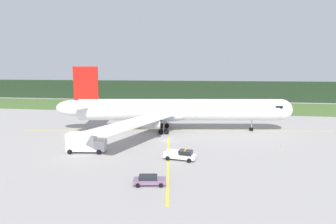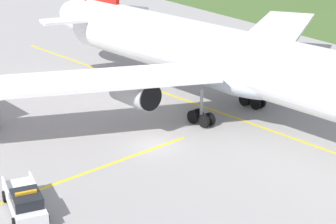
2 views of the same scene
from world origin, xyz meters
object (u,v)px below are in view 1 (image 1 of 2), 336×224
at_px(airliner, 175,110).
at_px(catering_truck, 85,142).
at_px(staff_car, 149,180).
at_px(ops_pickup_truck, 181,155).

relative_size(airliner, catering_truck, 8.09).
bearing_deg(airliner, staff_car, -87.97).
bearing_deg(ops_pickup_truck, catering_truck, 175.38).
height_order(ops_pickup_truck, catering_truck, catering_truck).
bearing_deg(ops_pickup_truck, airliner, 100.72).
relative_size(catering_truck, staff_car, 1.60).
bearing_deg(catering_truck, airliner, 56.30).
bearing_deg(staff_car, catering_truck, 140.78).
bearing_deg(catering_truck, staff_car, -39.22).
height_order(airliner, ops_pickup_truck, airliner).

